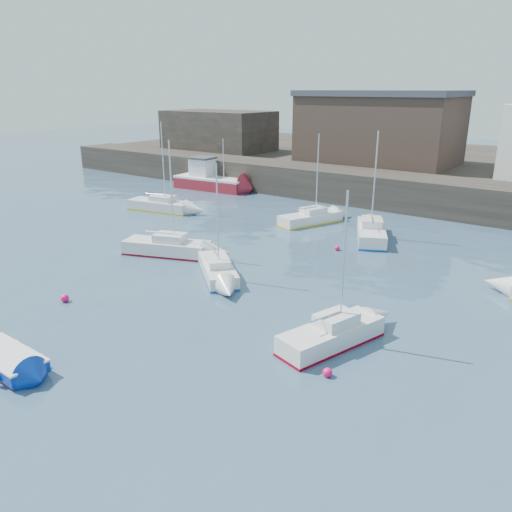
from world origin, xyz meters
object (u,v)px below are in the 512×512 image
Objects in this scene: sailboat_e at (161,205)px; sailboat_c at (332,334)px; fishing_boat at (210,179)px; buoy_far at (337,250)px; sailboat_a at (167,247)px; blue_dinghy at (7,360)px; sailboat_b at (218,269)px; sailboat_h at (311,218)px; buoy_mid at (327,376)px; buoy_near at (65,302)px; sailboat_f at (371,232)px.

sailboat_c is at bearing -28.45° from sailboat_e.
fishing_boat is 36.44m from sailboat_c.
buoy_far is at bearing -28.14° from fishing_boat.
fishing_boat is 23.03m from sailboat_a.
sailboat_b is at bearing 89.63° from blue_dinghy.
sailboat_a is at bearing 110.71° from blue_dinghy.
sailboat_h is 18.85× the size of buoy_mid.
sailboat_h reaches higher than blue_dinghy.
blue_dinghy is 14.91m from sailboat_a.
sailboat_a is at bearing 98.60° from buoy_near.
sailboat_h is at bearing 121.70° from buoy_mid.
sailboat_e is 29.93m from buoy_mid.
sailboat_a is 1.05× the size of sailboat_h.
sailboat_e is at bearing 151.55° from sailboat_c.
buoy_far is (7.50, 16.25, 0.00)m from buoy_near.
blue_dinghy is 13.32m from sailboat_c.
sailboat_f is at bearing -13.31° from sailboat_h.
sailboat_e reaches higher than sailboat_b.
sailboat_h is (-1.62, 26.75, 0.08)m from blue_dinghy.
sailboat_h is 21.64m from buoy_near.
sailboat_c is 15.78× the size of buoy_near.
sailboat_c reaches higher than sailboat_b.
buoy_far is at bearing 115.91° from buoy_mid.
sailboat_e is at bearing 122.39° from buoy_near.
sailboat_h is at bearing 166.69° from sailboat_f.
buoy_far is at bearing 65.23° from buoy_near.
sailboat_e is at bearing 147.06° from sailboat_b.
sailboat_h reaches higher than sailboat_c.
sailboat_h is at bearing 17.38° from sailboat_e.
fishing_boat is at bearing 131.96° from sailboat_b.
fishing_boat is at bearing 139.32° from sailboat_c.
buoy_mid is (6.28, -18.36, -0.55)m from sailboat_f.
sailboat_b is 0.94× the size of sailboat_h.
sailboat_c is 13.57m from buoy_far.
sailboat_c is at bearing -57.41° from sailboat_h.
buoy_near is 1.21× the size of buoy_far.
sailboat_a is at bearing -139.45° from buoy_far.
sailboat_e is at bearing -171.82° from sailboat_f.
sailboat_e reaches higher than buoy_mid.
sailboat_h reaches higher than buoy_far.
sailboat_h is at bearing 96.99° from sailboat_b.
buoy_mid is at bearing -42.27° from fishing_boat.
buoy_near is at bearing -81.40° from sailboat_a.
blue_dinghy is at bearing -56.48° from sailboat_e.
sailboat_f is 6.09m from sailboat_h.
buoy_mid is at bearing -65.50° from sailboat_c.
blue_dinghy is 9.79× the size of buoy_mid.
sailboat_f is at bearing 108.88° from buoy_mid.
sailboat_e is 20.59× the size of buoy_mid.
fishing_boat is at bearing 137.73° from buoy_mid.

